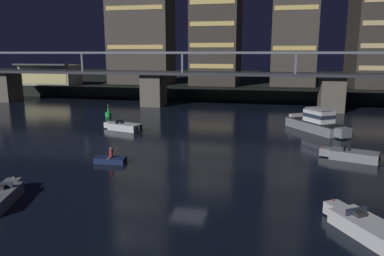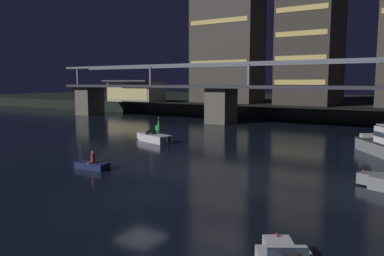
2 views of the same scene
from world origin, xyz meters
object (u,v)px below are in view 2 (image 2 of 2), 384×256
object	(u,v)px
channel_buoy	(159,126)
speedboat_near_center	(154,138)
tower_west_tall	(311,48)
tower_west_low	(228,3)
dinghy_with_paddler	(92,165)
river_bridge	(317,98)
waterfront_pavilion	(136,91)

from	to	relation	value
channel_buoy	speedboat_near_center	bearing A→B (deg)	-55.10
tower_west_tall	tower_west_low	bearing A→B (deg)	-174.82
speedboat_near_center	dinghy_with_paddler	size ratio (longest dim) A/B	1.94
speedboat_near_center	channel_buoy	world-z (taller)	channel_buoy
river_bridge	tower_west_low	xyz separation A→B (m)	(-24.07, 19.76, 18.61)
tower_west_tall	channel_buoy	distance (m)	37.51
tower_west_low	tower_west_tall	xyz separation A→B (m)	(17.12, 1.55, -9.90)
waterfront_pavilion	river_bridge	bearing A→B (deg)	-15.59
river_bridge	tower_west_tall	distance (m)	24.05
speedboat_near_center	dinghy_with_paddler	distance (m)	13.63
tower_west_low	river_bridge	bearing A→B (deg)	-39.38
tower_west_low	tower_west_tall	bearing A→B (deg)	5.18
waterfront_pavilion	channel_buoy	size ratio (longest dim) A/B	7.05
speedboat_near_center	waterfront_pavilion	bearing A→B (deg)	133.27
tower_west_low	dinghy_with_paddler	distance (m)	60.42
speedboat_near_center	tower_west_tall	bearing A→B (deg)	83.34
tower_west_tall	speedboat_near_center	size ratio (longest dim) A/B	4.22
dinghy_with_paddler	tower_west_tall	bearing A→B (deg)	89.29
tower_west_tall	waterfront_pavilion	size ratio (longest dim) A/B	1.77
tower_west_low	dinghy_with_paddler	bearing A→B (deg)	-72.93
tower_west_low	speedboat_near_center	bearing A→B (deg)	-73.28
tower_west_tall	dinghy_with_paddler	xyz separation A→B (m)	(-0.68, -55.11, -12.72)
waterfront_pavilion	speedboat_near_center	size ratio (longest dim) A/B	2.39
river_bridge	speedboat_near_center	xyz separation A→B (m)	(-11.88, -20.84, -3.87)
waterfront_pavilion	speedboat_near_center	bearing A→B (deg)	-46.73
tower_west_tall	speedboat_near_center	distance (m)	44.27
channel_buoy	dinghy_with_paddler	bearing A→B (deg)	-64.63
river_bridge	waterfront_pavilion	world-z (taller)	river_bridge
tower_west_low	waterfront_pavilion	xyz separation A→B (m)	(-18.64, -7.85, -18.46)
channel_buoy	dinghy_with_paddler	size ratio (longest dim) A/B	0.66
speedboat_near_center	dinghy_with_paddler	bearing A→B (deg)	-71.86
tower_west_tall	channel_buoy	size ratio (longest dim) A/B	12.44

